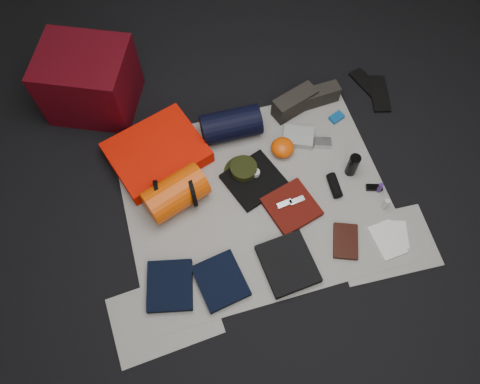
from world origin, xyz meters
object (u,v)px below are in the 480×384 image
object	(u,v)px
compact_camera	(322,143)
paperback_book	(346,241)
sleeping_pad	(157,153)
water_bottle	(353,165)
navy_duffel	(231,125)
red_cabinet	(89,81)
stuff_sack	(176,193)

from	to	relation	value
compact_camera	paperback_book	bearing A→B (deg)	-80.79
sleeping_pad	water_bottle	distance (m)	1.24
compact_camera	paperback_book	xyz separation A→B (m)	(-0.11, -0.68, -0.01)
navy_duffel	paperback_book	size ratio (longest dim) A/B	1.76
red_cabinet	paperback_book	distance (m)	1.91
red_cabinet	water_bottle	bearing A→B (deg)	-10.11
navy_duffel	paperback_book	world-z (taller)	navy_duffel
red_cabinet	sleeping_pad	distance (m)	0.65
sleeping_pad	compact_camera	size ratio (longest dim) A/B	5.16
sleeping_pad	navy_duffel	distance (m)	0.51
compact_camera	paperback_book	size ratio (longest dim) A/B	0.51
sleeping_pad	stuff_sack	bearing A→B (deg)	-81.63
red_cabinet	stuff_sack	distance (m)	0.97
navy_duffel	stuff_sack	bearing A→B (deg)	-138.01
red_cabinet	stuff_sack	world-z (taller)	red_cabinet
navy_duffel	paperback_book	xyz separation A→B (m)	(0.44, -0.93, -0.09)
sleeping_pad	compact_camera	xyz separation A→B (m)	(1.05, -0.21, -0.03)
red_cabinet	water_bottle	size ratio (longest dim) A/B	3.14
stuff_sack	paperback_book	xyz separation A→B (m)	(0.90, -0.54, -0.09)
stuff_sack	compact_camera	world-z (taller)	stuff_sack
red_cabinet	sleeping_pad	xyz separation A→B (m)	(0.31, -0.54, -0.17)
water_bottle	paperback_book	world-z (taller)	water_bottle
paperback_book	navy_duffel	bearing A→B (deg)	137.29
red_cabinet	stuff_sack	bearing A→B (deg)	-43.90
stuff_sack	paperback_book	distance (m)	1.05
compact_camera	paperback_book	world-z (taller)	compact_camera
paperback_book	stuff_sack	bearing A→B (deg)	170.71
red_cabinet	water_bottle	distance (m)	1.77
red_cabinet	navy_duffel	distance (m)	0.96
red_cabinet	stuff_sack	size ratio (longest dim) A/B	1.47
sleeping_pad	paperback_book	xyz separation A→B (m)	(0.95, -0.88, -0.04)
water_bottle	red_cabinet	bearing A→B (deg)	145.90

